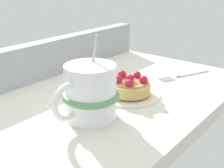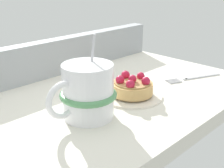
{
  "view_description": "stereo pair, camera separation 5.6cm",
  "coord_description": "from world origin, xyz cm",
  "px_view_note": "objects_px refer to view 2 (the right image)",
  "views": [
    {
      "loc": [
        -46.76,
        -39.68,
        26.1
      ],
      "look_at": [
        -3.43,
        -4.84,
        4.81
      ],
      "focal_mm": 47.88,
      "sensor_mm": 36.0,
      "label": 1
    },
    {
      "loc": [
        -43.04,
        -43.86,
        26.1
      ],
      "look_at": [
        -3.43,
        -4.84,
        4.81
      ],
      "focal_mm": 47.88,
      "sensor_mm": 36.0,
      "label": 2
    }
  ],
  "objects_px": {
    "dessert_fork": "(193,77)",
    "coffee_mug": "(87,92)",
    "raspberry_tart": "(132,86)",
    "dessert_plate": "(132,95)"
  },
  "relations": [
    {
      "from": "dessert_fork",
      "to": "raspberry_tart",
      "type": "bearing_deg",
      "value": 170.04
    },
    {
      "from": "dessert_plate",
      "to": "dessert_fork",
      "type": "distance_m",
      "value": 0.2
    },
    {
      "from": "coffee_mug",
      "to": "dessert_fork",
      "type": "relative_size",
      "value": 1.01
    },
    {
      "from": "raspberry_tart",
      "to": "coffee_mug",
      "type": "distance_m",
      "value": 0.13
    },
    {
      "from": "raspberry_tart",
      "to": "dessert_fork",
      "type": "xyz_separation_m",
      "value": [
        0.2,
        -0.04,
        -0.02
      ]
    },
    {
      "from": "raspberry_tart",
      "to": "coffee_mug",
      "type": "bearing_deg",
      "value": -178.63
    },
    {
      "from": "dessert_plate",
      "to": "raspberry_tart",
      "type": "xyz_separation_m",
      "value": [
        -0.0,
        0.0,
        0.02
      ]
    },
    {
      "from": "raspberry_tart",
      "to": "coffee_mug",
      "type": "height_order",
      "value": "coffee_mug"
    },
    {
      "from": "dessert_fork",
      "to": "coffee_mug",
      "type": "bearing_deg",
      "value": 174.48
    },
    {
      "from": "dessert_plate",
      "to": "raspberry_tart",
      "type": "distance_m",
      "value": 0.02
    }
  ]
}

